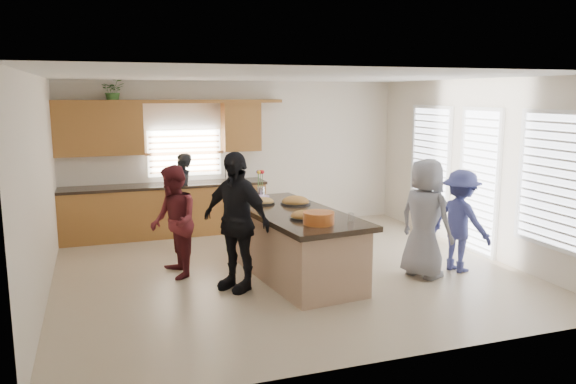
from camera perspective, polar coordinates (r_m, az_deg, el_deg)
name	(u,v)px	position (r m, az deg, el deg)	size (l,w,h in m)	color
floor	(287,270)	(8.34, -0.09, -7.97)	(6.50, 6.50, 0.00)	tan
room_shell	(287,141)	(7.96, -0.09, 5.16)	(6.52, 6.02, 2.81)	silver
back_cabinetry	(162,186)	(10.43, -12.70, 0.58)	(4.08, 0.66, 2.46)	#975D2C
right_wall_glazing	(481,172)	(9.45, 18.99, 1.98)	(0.06, 4.00, 2.25)	white
island	(293,245)	(7.98, 0.53, -5.40)	(1.45, 2.81, 0.95)	tan
platter_front	(304,216)	(7.37, 1.63, -2.50)	(0.39, 0.39, 0.16)	black
platter_mid	(295,202)	(8.33, 0.76, -1.03)	(0.45, 0.45, 0.18)	black
platter_back	(264,202)	(8.36, -2.49, -1.01)	(0.34, 0.34, 0.14)	black
salad_bowl	(319,217)	(7.05, 3.14, -2.59)	(0.39, 0.39, 0.15)	#CC6325
clear_cup	(351,217)	(7.23, 6.39, -2.57)	(0.08, 0.08, 0.11)	white
plate_stack	(262,197)	(8.75, -2.62, -0.54)	(0.22, 0.22, 0.05)	#B390D1
flower_vase	(261,183)	(8.96, -2.80, 0.95)	(0.14, 0.14, 0.42)	silver
potted_plant	(113,91)	(10.33, -17.32, 9.78)	(0.39, 0.33, 0.43)	#3C712D
woman_left_back	(183,195)	(10.37, -10.61, -0.28)	(0.55, 0.36, 1.51)	black
woman_left_mid	(174,222)	(8.02, -11.53, -3.00)	(0.77, 0.60, 1.59)	maroon
woman_left_front	(236,221)	(7.38, -5.36, -2.97)	(1.08, 0.45, 1.84)	black
woman_right_back	(460,221)	(8.52, 17.11, -2.82)	(0.96, 0.55, 1.49)	#3A3F7F
woman_right_front	(425,218)	(8.09, 13.76, -2.62)	(0.82, 0.54, 1.69)	slate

